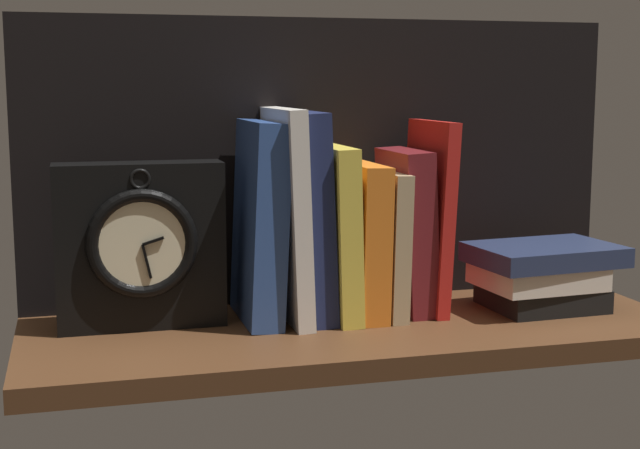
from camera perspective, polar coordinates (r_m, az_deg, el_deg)
The scene contains 12 objects.
ground_plane at distance 111.04cm, azimuth 2.23°, elevation -6.76°, with size 78.39×28.96×2.50cm, color #4C2D19.
back_panel at distance 120.73cm, azimuth 0.31°, elevation 3.96°, with size 78.39×1.20×36.71cm, color black.
book_blue_modern at distance 110.44cm, azimuth -3.75°, elevation 0.18°, with size 3.94×14.49×24.01cm, color #2D4C8E.
book_white_catcher at distance 111.03cm, azimuth -2.07°, elevation 0.62°, with size 2.10×16.55×25.50cm, color silver.
book_navy_bierce at distance 111.71cm, azimuth -0.69°, elevation 0.57°, with size 2.83×14.06×25.07cm, color #192147.
book_yellow_seinlanguage at distance 112.83cm, azimuth 0.83°, elevation -0.40°, with size 2.74×15.79×20.98cm, color gold.
book_orange_pandolfini at distance 113.97cm, azimuth 2.46°, elevation -0.87°, with size 3.41×15.30×18.80cm, color orange.
book_tan_shortstories at distance 115.01cm, azimuth 3.91°, elevation -1.05°, with size 2.12×15.16×17.79cm, color tan.
book_maroon_dawkins at distance 115.87cm, azimuth 5.39°, elevation -0.38°, with size 3.58×12.35×20.27cm, color maroon.
book_red_requiem at distance 116.65cm, azimuth 6.74°, elevation 0.55°, with size 1.64×13.54×23.83cm, color red.
framed_clock at distance 108.98cm, azimuth -11.06°, elevation -1.26°, with size 19.39×6.77×19.39cm.
book_stack_side at distance 120.35cm, azimuth 13.55°, elevation -3.01°, with size 19.05×14.15×8.18cm.
Camera 1 is at (-32.20, -102.04, 28.45)cm, focal length 51.64 mm.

